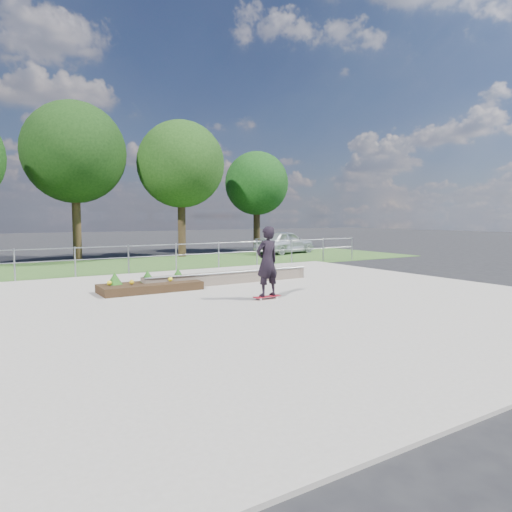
{
  "coord_description": "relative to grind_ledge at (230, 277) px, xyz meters",
  "views": [
    {
      "loc": [
        -7.22,
        -10.38,
        2.33
      ],
      "look_at": [
        0.2,
        1.5,
        1.1
      ],
      "focal_mm": 32.0,
      "sensor_mm": 36.0,
      "label": 1
    }
  ],
  "objects": [
    {
      "name": "ground",
      "position": [
        -0.11,
        -3.03,
        -0.26
      ],
      "size": [
        120.0,
        120.0,
        0.0
      ],
      "primitive_type": "plane",
      "color": "black",
      "rests_on": "ground"
    },
    {
      "name": "grass_verge",
      "position": [
        -0.11,
        7.97,
        -0.25
      ],
      "size": [
        30.0,
        8.0,
        0.02
      ],
      "primitive_type": "cube",
      "color": "#305421",
      "rests_on": "ground"
    },
    {
      "name": "concrete_slab",
      "position": [
        -0.11,
        -3.03,
        -0.23
      ],
      "size": [
        15.0,
        15.0,
        0.06
      ],
      "primitive_type": "cube",
      "color": "gray",
      "rests_on": "ground"
    },
    {
      "name": "fence",
      "position": [
        -0.11,
        4.47,
        0.51
      ],
      "size": [
        20.06,
        0.06,
        1.2
      ],
      "color": "gray",
      "rests_on": "ground"
    },
    {
      "name": "tree_mid_left",
      "position": [
        -2.61,
        11.97,
        5.34
      ],
      "size": [
        5.25,
        5.25,
        8.25
      ],
      "color": "#372616",
      "rests_on": "ground"
    },
    {
      "name": "tree_mid_right",
      "position": [
        2.89,
        10.97,
        4.97
      ],
      "size": [
        4.9,
        4.9,
        7.7
      ],
      "color": "black",
      "rests_on": "ground"
    },
    {
      "name": "tree_far_right",
      "position": [
        8.89,
        12.47,
        4.21
      ],
      "size": [
        4.2,
        4.2,
        6.6
      ],
      "color": "black",
      "rests_on": "ground"
    },
    {
      "name": "grind_ledge",
      "position": [
        0.0,
        0.0,
        0.0
      ],
      "size": [
        6.0,
        0.44,
        0.43
      ],
      "color": "brown",
      "rests_on": "concrete_slab"
    },
    {
      "name": "planter_bed",
      "position": [
        -2.79,
        -0.05,
        -0.02
      ],
      "size": [
        3.0,
        1.2,
        0.61
      ],
      "color": "black",
      "rests_on": "concrete_slab"
    },
    {
      "name": "skateboarder",
      "position": [
        -0.53,
        -3.1,
        0.83
      ],
      "size": [
        0.8,
        0.52,
        1.99
      ],
      "color": "silver",
      "rests_on": "concrete_slab"
    },
    {
      "name": "parked_car",
      "position": [
        9.11,
        9.55,
        0.46
      ],
      "size": [
        4.5,
        2.61,
        1.44
      ],
      "primitive_type": "imported",
      "rotation": [
        0.0,
        0.0,
        1.8
      ],
      "color": "silver",
      "rests_on": "ground"
    }
  ]
}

